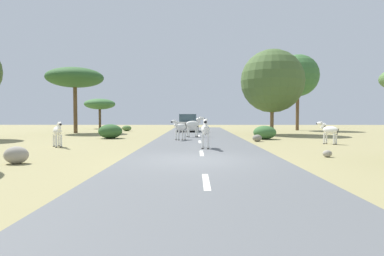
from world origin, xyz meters
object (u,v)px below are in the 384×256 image
object	(u,v)px
zebra_4	(58,131)
rock_1	(16,155)
bush_2	(110,131)
bush_3	(127,128)
car_0	(188,123)
tree_3	(298,76)
zebra_3	(180,127)
tree_7	(100,104)
zebra_1	(329,130)
rock_3	(257,138)
zebra_2	(194,125)
rock_2	(327,154)
tree_4	(75,78)
bush_1	(265,132)
tree_1	(272,81)
zebra_0	(205,130)

from	to	relation	value
zebra_4	rock_1	bearing A→B (deg)	66.67
bush_2	bush_3	size ratio (longest dim) A/B	1.74
car_0	tree_3	size ratio (longest dim) A/B	0.52
zebra_3	tree_3	xyz separation A→B (m)	(12.33, 14.92, 5.17)
tree_3	tree_7	bearing A→B (deg)	167.91
zebra_1	car_0	size ratio (longest dim) A/B	0.31
zebra_1	zebra_4	size ratio (longest dim) A/B	0.97
car_0	rock_3	xyz separation A→B (m)	(4.67, -12.07, -0.62)
zebra_2	rock_2	bearing A→B (deg)	-1.13
tree_4	rock_3	size ratio (longest dim) A/B	10.27
bush_1	tree_1	bearing A→B (deg)	72.24
zebra_2	bush_3	world-z (taller)	zebra_2
bush_1	rock_1	xyz separation A→B (m)	(-11.03, -11.67, -0.17)
car_0	tree_7	distance (m)	14.43
zebra_1	car_0	bearing A→B (deg)	84.61
tree_3	rock_3	xyz separation A→B (m)	(-7.36, -15.58, -5.82)
zebra_3	zebra_4	bearing A→B (deg)	74.76
tree_7	zebra_4	bearing A→B (deg)	-78.61
zebra_3	zebra_4	size ratio (longest dim) A/B	0.99
rock_1	rock_3	distance (m)	14.00
bush_2	tree_4	bearing A→B (deg)	125.95
bush_2	bush_1	bearing A→B (deg)	-3.65
car_0	rock_2	distance (m)	20.73
tree_1	bush_3	size ratio (longest dim) A/B	7.48
zebra_1	bush_3	distance (m)	21.81
zebra_0	zebra_2	size ratio (longest dim) A/B	1.03
tree_7	bush_3	size ratio (longest dim) A/B	3.92
tree_3	rock_1	size ratio (longest dim) A/B	10.13
tree_3	zebra_3	bearing A→B (deg)	-129.57
zebra_1	tree_1	xyz separation A→B (m)	(-1.11, 9.42, 3.82)
zebra_2	rock_2	xyz separation A→B (m)	(5.43, -11.38, -0.84)
car_0	bush_3	size ratio (longest dim) A/B	4.46
bush_1	zebra_3	bearing A→B (deg)	-167.06
car_0	tree_3	world-z (taller)	tree_3
tree_7	rock_3	xyz separation A→B (m)	(16.10, -20.60, -2.85)
tree_4	rock_1	bearing A→B (deg)	-75.31
bush_3	tree_3	bearing A→B (deg)	5.07
zebra_1	rock_2	distance (m)	6.46
rock_1	bush_1	bearing A→B (deg)	46.61
car_0	tree_1	size ratio (longest dim) A/B	0.60
zebra_2	rock_3	xyz separation A→B (m)	(4.08, -3.64, -0.76)
rock_3	tree_4	bearing A→B (deg)	147.31
zebra_4	bush_2	bearing A→B (deg)	-133.10
car_0	bush_1	xyz separation A→B (m)	(5.58, -10.06, -0.37)
tree_7	bush_1	world-z (taller)	tree_7
zebra_3	tree_7	distance (m)	22.95
zebra_3	bush_1	xyz separation A→B (m)	(5.87, 1.35, -0.40)
zebra_2	zebra_3	bearing A→B (deg)	-43.21
bush_1	zebra_0	bearing A→B (deg)	-122.47
tree_3	tree_7	world-z (taller)	tree_3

